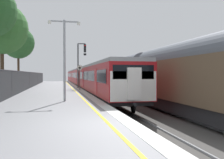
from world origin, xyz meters
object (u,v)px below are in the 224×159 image
Objects in this scene: signal_gantry at (80,60)px; platform_lamp_mid at (64,53)px; commuter_train_at_platform at (82,77)px; speed_limit_sign at (80,74)px; freight_train_adjacent_track at (146,75)px; background_tree_right at (18,44)px; background_tree_back at (1,30)px.

signal_gantry is 1.08× the size of platform_lamp_mid.
commuter_train_at_platform is at bearing 82.22° from platform_lamp_mid.
speed_limit_sign is (-0.35, -3.59, -1.70)m from signal_gantry.
platform_lamp_mid is at bearing -99.63° from speed_limit_sign.
background_tree_right is (-13.12, 11.57, 3.99)m from freight_train_adjacent_track.
signal_gantry reaches higher than commuter_train_at_platform.
commuter_train_at_platform is 13.79m from background_tree_right.
freight_train_adjacent_track is at bearing -56.66° from signal_gantry.
platform_lamp_mid is 9.96m from background_tree_back.
commuter_train_at_platform is at bearing 83.26° from signal_gantry.
speed_limit_sign is 11.34m from platform_lamp_mid.
signal_gantry is 2.04× the size of speed_limit_sign.
signal_gantry is (-5.50, 8.35, 1.81)m from freight_train_adjacent_track.
platform_lamp_mid reaches higher than commuter_train_at_platform.
signal_gantry is 10.41m from background_tree_back.
background_tree_right is at bearing -134.15° from commuter_train_at_platform.
speed_limit_sign is at bearing 140.86° from freight_train_adjacent_track.
freight_train_adjacent_track is 10.16m from signal_gantry.
freight_train_adjacent_track is 3.63× the size of background_tree_right.
signal_gantry reaches higher than freight_train_adjacent_track.
commuter_train_at_platform is 7.72× the size of background_tree_right.
signal_gantry is at bearing 84.37° from speed_limit_sign.
platform_lamp_mid is (-3.73, -27.30, 1.77)m from commuter_train_at_platform.
commuter_train_at_platform is at bearing 45.85° from background_tree_right.
freight_train_adjacent_track is 13.82m from background_tree_back.
platform_lamp_mid is at bearing -140.65° from freight_train_adjacent_track.
commuter_train_at_platform is 21.83m from background_tree_back.
commuter_train_at_platform is 12.88m from signal_gantry.
freight_train_adjacent_track is at bearing -79.19° from commuter_train_at_platform.
speed_limit_sign is at bearing 80.37° from platform_lamp_mid.
platform_lamp_mid is 0.65× the size of background_tree_right.
freight_train_adjacent_track reaches higher than speed_limit_sign.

